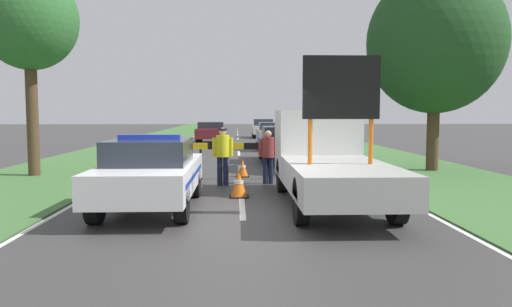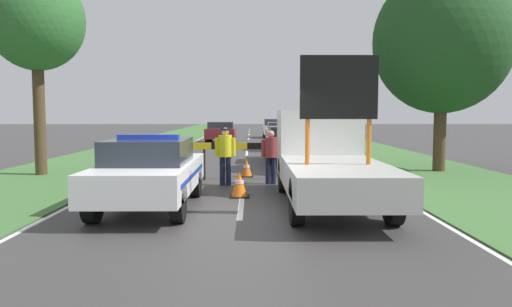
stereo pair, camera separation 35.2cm
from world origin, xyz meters
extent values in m
plane|color=#3D3A3A|center=(0.00, 0.00, 0.00)|extent=(160.00, 160.00, 0.00)
cube|color=silver|center=(0.00, 1.40, 0.00)|extent=(0.12, 2.83, 0.01)
cube|color=silver|center=(0.00, 8.60, 0.00)|extent=(0.12, 2.83, 0.01)
cube|color=silver|center=(0.00, 15.81, 0.00)|extent=(0.12, 2.83, 0.01)
cube|color=silver|center=(0.00, 23.01, 0.00)|extent=(0.12, 2.83, 0.01)
cube|color=silver|center=(0.00, 30.21, 0.00)|extent=(0.12, 2.83, 0.01)
cube|color=silver|center=(0.00, 37.42, 0.00)|extent=(0.12, 2.83, 0.01)
cube|color=silver|center=(0.00, 44.62, 0.00)|extent=(0.12, 2.83, 0.01)
cube|color=silver|center=(0.00, 51.82, 0.00)|extent=(0.12, 2.83, 0.01)
cube|color=silver|center=(-3.79, 20.71, 0.00)|extent=(0.10, 70.26, 0.01)
cube|color=silver|center=(3.79, 20.71, 0.00)|extent=(0.10, 70.26, 0.01)
cube|color=#427038|center=(-6.29, 20.00, 0.01)|extent=(4.79, 120.00, 0.03)
cube|color=#427038|center=(6.29, 20.00, 0.01)|extent=(4.79, 120.00, 0.03)
cube|color=white|center=(-1.95, 1.26, 0.70)|extent=(1.84, 4.69, 0.60)
cube|color=#282D38|center=(-1.95, 1.12, 1.25)|extent=(1.62, 2.16, 0.50)
cylinder|color=black|center=(-2.75, 2.71, 0.40)|extent=(0.24, 0.80, 0.80)
cylinder|color=black|center=(-1.15, 2.71, 0.40)|extent=(0.24, 0.80, 0.80)
cylinder|color=black|center=(-2.75, -0.19, 0.40)|extent=(0.24, 0.80, 0.80)
cylinder|color=black|center=(-1.15, -0.19, 0.40)|extent=(0.24, 0.80, 0.80)
cube|color=#1E38C6|center=(-1.95, 1.12, 1.55)|extent=(1.29, 0.24, 0.10)
cube|color=#193399|center=(-1.95, 1.26, 0.73)|extent=(1.85, 3.85, 0.10)
cube|color=black|center=(-1.95, 3.65, 0.64)|extent=(1.01, 0.08, 0.36)
cube|color=white|center=(1.95, 3.41, 1.28)|extent=(2.01, 1.89, 1.68)
cube|color=#232833|center=(1.95, 4.34, 1.59)|extent=(1.71, 0.04, 0.74)
cube|color=#B2B2AD|center=(1.95, 0.40, 0.74)|extent=(2.01, 4.14, 0.59)
cylinder|color=#D16619|center=(1.34, 0.40, 1.49)|extent=(0.09, 0.09, 0.90)
cylinder|color=#D16619|center=(2.56, 0.40, 1.49)|extent=(0.09, 0.09, 0.90)
cube|color=black|center=(1.95, 0.40, 2.56)|extent=(1.52, 0.12, 1.24)
cylinder|color=black|center=(1.06, 3.41, 0.44)|extent=(0.24, 0.89, 0.89)
cylinder|color=black|center=(2.83, 3.41, 0.44)|extent=(0.24, 0.89, 0.89)
cylinder|color=black|center=(1.06, -0.43, 0.44)|extent=(0.24, 0.89, 0.89)
cylinder|color=black|center=(2.83, -0.43, 0.44)|extent=(0.24, 0.89, 0.89)
cylinder|color=black|center=(-1.22, 5.83, 0.47)|extent=(0.07, 0.07, 0.94)
cylinder|color=black|center=(1.42, 5.83, 0.47)|extent=(0.07, 0.07, 0.94)
cube|color=yellow|center=(-1.27, 5.83, 1.04)|extent=(0.55, 0.08, 0.20)
cube|color=black|center=(-0.72, 5.83, 1.04)|extent=(0.55, 0.08, 0.20)
cube|color=yellow|center=(-0.17, 5.83, 1.04)|extent=(0.55, 0.08, 0.20)
cube|color=black|center=(0.38, 5.83, 1.04)|extent=(0.55, 0.08, 0.20)
cube|color=yellow|center=(0.93, 5.83, 1.04)|extent=(0.55, 0.08, 0.20)
cube|color=black|center=(1.48, 5.83, 1.04)|extent=(0.55, 0.08, 0.20)
cylinder|color=#191E38|center=(-0.60, 4.65, 0.41)|extent=(0.15, 0.15, 0.82)
cylinder|color=#191E38|center=(-0.43, 4.65, 0.41)|extent=(0.15, 0.15, 0.82)
cylinder|color=yellow|center=(-0.51, 4.65, 1.12)|extent=(0.37, 0.37, 0.61)
cylinder|color=yellow|center=(-0.75, 4.65, 1.09)|extent=(0.12, 0.12, 0.52)
cylinder|color=yellow|center=(-0.28, 4.65, 1.09)|extent=(0.12, 0.12, 0.52)
sphere|color=tan|center=(-0.51, 4.65, 1.54)|extent=(0.21, 0.21, 0.21)
cylinder|color=#141933|center=(-0.51, 4.65, 1.60)|extent=(0.24, 0.24, 0.05)
cylinder|color=#191E38|center=(0.71, 4.90, 0.39)|extent=(0.14, 0.14, 0.77)
cylinder|color=#191E38|center=(0.87, 4.90, 0.39)|extent=(0.14, 0.14, 0.77)
cylinder|color=maroon|center=(0.79, 4.90, 1.06)|extent=(0.35, 0.35, 0.58)
cylinder|color=maroon|center=(0.57, 4.90, 1.03)|extent=(0.12, 0.12, 0.49)
cylinder|color=maroon|center=(1.01, 4.90, 1.03)|extent=(0.12, 0.12, 0.49)
sphere|color=tan|center=(0.79, 4.90, 1.45)|extent=(0.20, 0.20, 0.20)
cube|color=black|center=(-0.06, 2.65, 0.01)|extent=(0.48, 0.48, 0.03)
cone|color=orange|center=(-0.06, 2.65, 0.34)|extent=(0.40, 0.40, 0.63)
cylinder|color=white|center=(-0.06, 2.65, 0.37)|extent=(0.23, 0.23, 0.09)
cube|color=black|center=(0.07, 6.55, 0.01)|extent=(0.42, 0.42, 0.03)
cone|color=orange|center=(0.07, 6.55, 0.30)|extent=(0.35, 0.35, 0.55)
cylinder|color=white|center=(0.07, 6.55, 0.33)|extent=(0.20, 0.20, 0.08)
cube|color=navy|center=(1.74, 11.42, 0.65)|extent=(1.71, 4.52, 0.61)
cube|color=#282D38|center=(1.74, 11.28, 1.22)|extent=(1.50, 2.08, 0.54)
cylinder|color=black|center=(1.01, 12.82, 0.34)|extent=(0.24, 0.68, 0.68)
cylinder|color=black|center=(2.48, 12.82, 0.34)|extent=(0.24, 0.68, 0.68)
cylinder|color=black|center=(1.01, 10.02, 0.34)|extent=(0.24, 0.68, 0.68)
cylinder|color=black|center=(2.48, 10.02, 0.34)|extent=(0.24, 0.68, 0.68)
cube|color=#B2B2B7|center=(1.98, 18.75, 0.72)|extent=(1.82, 4.57, 0.72)
cube|color=#282D38|center=(1.98, 18.61, 1.30)|extent=(1.60, 2.10, 0.43)
cylinder|color=black|center=(1.19, 20.17, 0.37)|extent=(0.24, 0.73, 0.73)
cylinder|color=black|center=(2.77, 20.17, 0.37)|extent=(0.24, 0.73, 0.73)
cylinder|color=black|center=(1.19, 17.33, 0.37)|extent=(0.24, 0.73, 0.73)
cylinder|color=black|center=(2.77, 17.33, 0.37)|extent=(0.24, 0.73, 0.73)
cube|color=maroon|center=(-1.84, 24.73, 0.68)|extent=(1.92, 4.59, 0.65)
cube|color=#282D38|center=(-1.84, 24.60, 1.22)|extent=(1.69, 2.11, 0.43)
cylinder|color=black|center=(-2.68, 26.16, 0.35)|extent=(0.24, 0.70, 0.70)
cylinder|color=black|center=(-1.00, 26.16, 0.35)|extent=(0.24, 0.70, 0.70)
cylinder|color=black|center=(-2.68, 23.31, 0.35)|extent=(0.24, 0.70, 0.70)
cylinder|color=black|center=(-1.00, 23.31, 0.35)|extent=(0.24, 0.70, 0.70)
cube|color=silver|center=(2.06, 31.58, 0.67)|extent=(1.74, 3.91, 0.67)
cube|color=#282D38|center=(2.06, 31.46, 1.27)|extent=(1.53, 1.80, 0.53)
cylinder|color=black|center=(1.32, 32.79, 0.33)|extent=(0.24, 0.66, 0.66)
cylinder|color=black|center=(2.81, 32.79, 0.33)|extent=(0.24, 0.66, 0.66)
cylinder|color=black|center=(1.32, 30.36, 0.33)|extent=(0.24, 0.66, 0.66)
cylinder|color=black|center=(2.81, 30.36, 0.33)|extent=(0.24, 0.66, 0.66)
cylinder|color=#4C3823|center=(6.79, 7.86, 1.37)|extent=(0.42, 0.42, 2.74)
ellipsoid|color=#1E471E|center=(6.79, 7.86, 4.51)|extent=(4.71, 4.71, 4.95)
cylinder|color=#4C3823|center=(-6.70, 6.96, 1.94)|extent=(0.37, 0.37, 3.88)
ellipsoid|color=#2D662D|center=(-6.70, 6.96, 5.03)|extent=(3.06, 3.06, 3.22)
camera|label=1|loc=(-0.12, -9.42, 2.07)|focal=35.00mm
camera|label=2|loc=(0.23, -9.43, 2.07)|focal=35.00mm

